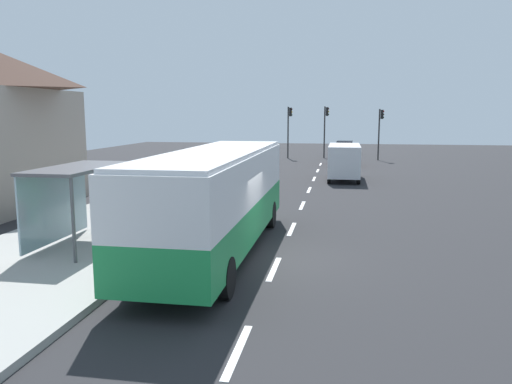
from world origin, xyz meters
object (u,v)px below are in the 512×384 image
(bus, at_px, (217,195))
(traffic_light_near_side, at_px, (380,126))
(sedan_far, at_px, (345,156))
(traffic_light_median, at_px, (326,124))
(traffic_light_far_side, at_px, (289,124))
(recycling_bin_red, at_px, (158,220))
(bus_shelter, at_px, (69,185))
(recycling_bin_green, at_px, (165,216))
(sedan_near, at_px, (345,148))
(white_van, at_px, (344,160))
(recycling_bin_blue, at_px, (151,224))

(bus, bearing_deg, traffic_light_near_side, 77.87)
(sedan_far, xyz_separation_m, traffic_light_median, (-1.90, 6.85, 2.55))
(traffic_light_near_side, height_order, traffic_light_far_side, traffic_light_far_side)
(recycling_bin_red, xyz_separation_m, traffic_light_near_side, (9.70, 32.06, 2.53))
(bus_shelter, bearing_deg, recycling_bin_green, 48.73)
(bus, bearing_deg, sedan_near, 84.07)
(sedan_near, bearing_deg, sedan_far, -90.00)
(sedan_far, relative_size, traffic_light_far_side, 0.90)
(white_van, distance_m, traffic_light_median, 16.75)
(traffic_light_near_side, bearing_deg, bus, -102.13)
(sedan_near, height_order, recycling_bin_green, sedan_near)
(sedan_near, relative_size, recycling_bin_blue, 4.72)
(bus, height_order, traffic_light_near_side, traffic_light_near_side)
(sedan_far, distance_m, traffic_light_near_side, 6.59)
(traffic_light_near_side, relative_size, bus_shelter, 1.19)
(sedan_near, bearing_deg, traffic_light_far_side, -141.63)
(bus_shelter, bearing_deg, traffic_light_far_side, 84.54)
(recycling_bin_green, height_order, traffic_light_near_side, traffic_light_near_side)
(sedan_far, relative_size, recycling_bin_blue, 4.72)
(recycling_bin_blue, bearing_deg, bus_shelter, -153.13)
(sedan_far, height_order, bus_shelter, bus_shelter)
(bus, xyz_separation_m, bus_shelter, (-4.70, -0.32, 0.25))
(bus, height_order, sedan_near, bus)
(recycling_bin_green, relative_size, bus_shelter, 0.24)
(recycling_bin_blue, distance_m, recycling_bin_green, 1.40)
(bus, relative_size, traffic_light_far_side, 2.21)
(sedan_near, distance_m, traffic_light_median, 4.72)
(sedan_near, xyz_separation_m, recycling_bin_green, (-6.50, -36.44, -0.14))
(bus, bearing_deg, traffic_light_median, 86.56)
(recycling_bin_red, xyz_separation_m, bus_shelter, (-2.21, -1.82, 1.44))
(recycling_bin_green, bearing_deg, traffic_light_median, 82.06)
(bus, height_order, recycling_bin_green, bus)
(white_van, bearing_deg, sedan_far, 89.39)
(recycling_bin_green, bearing_deg, recycling_bin_blue, -90.00)
(traffic_light_median, bearing_deg, traffic_light_near_side, -17.41)
(sedan_near, relative_size, recycling_bin_green, 4.72)
(white_van, bearing_deg, traffic_light_median, 96.22)
(recycling_bin_red, bearing_deg, bus_shelter, -140.54)
(bus, distance_m, recycling_bin_blue, 2.87)
(bus_shelter, bearing_deg, recycling_bin_blue, 26.87)
(sedan_far, relative_size, recycling_bin_green, 4.72)
(recycling_bin_red, bearing_deg, traffic_light_median, 82.22)
(bus_shelter, bearing_deg, traffic_light_near_side, 70.62)
(sedan_near, relative_size, traffic_light_median, 0.89)
(bus_shelter, bearing_deg, recycling_bin_red, 39.46)
(white_van, distance_m, recycling_bin_green, 17.64)
(bus, height_order, sedan_far, bus)
(white_van, relative_size, sedan_far, 1.16)
(recycling_bin_blue, distance_m, recycling_bin_red, 0.70)
(recycling_bin_blue, distance_m, traffic_light_near_side, 34.26)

